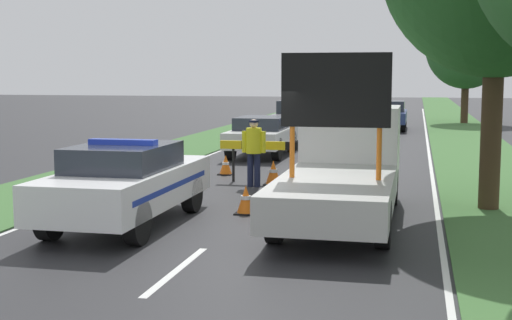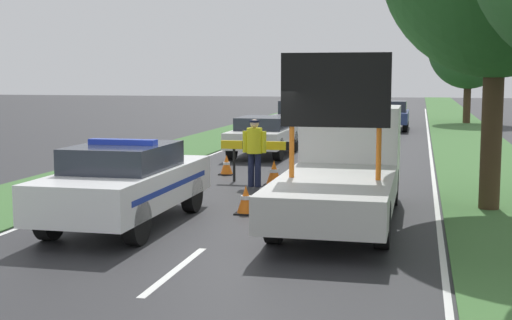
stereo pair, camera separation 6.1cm
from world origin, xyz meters
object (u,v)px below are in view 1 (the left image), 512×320
at_px(police_car, 127,182).
at_px(road_barrier, 285,148).
at_px(queued_car_van_white, 262,134).
at_px(traffic_cone_behind_barrier, 246,200).
at_px(traffic_cone_near_police, 369,171).
at_px(police_officer, 254,147).
at_px(queued_car_hatch_blue, 389,114).
at_px(traffic_cone_centre_front, 226,165).
at_px(roadside_tree_near_right, 467,47).
at_px(traffic_cone_near_truck, 273,173).
at_px(queued_car_suv_grey, 299,118).
at_px(pedestrian_civilian, 311,151).
at_px(work_truck, 344,165).

xyz_separation_m(police_car, road_barrier, (1.94, 5.76, 0.09)).
bearing_deg(road_barrier, queued_car_van_white, 105.68).
relative_size(traffic_cone_behind_barrier, queued_car_van_white, 0.13).
distance_m(traffic_cone_near_police, queued_car_van_white, 7.02).
height_order(police_officer, traffic_cone_near_police, police_officer).
bearing_deg(queued_car_hatch_blue, traffic_cone_centre_front, 78.03).
height_order(queued_car_hatch_blue, roadside_tree_near_right, roadside_tree_near_right).
bearing_deg(queued_car_hatch_blue, traffic_cone_near_police, 90.76).
relative_size(traffic_cone_near_truck, queued_car_suv_grey, 0.14).
bearing_deg(roadside_tree_near_right, queued_car_hatch_blue, -124.74).
height_order(pedestrian_civilian, traffic_cone_near_truck, pedestrian_civilian).
height_order(queued_car_van_white, roadside_tree_near_right, roadside_tree_near_right).
distance_m(queued_car_suv_grey, roadside_tree_near_right, 14.40).
bearing_deg(police_officer, road_barrier, -112.92).
bearing_deg(road_barrier, roadside_tree_near_right, 74.61).
xyz_separation_m(pedestrian_civilian, traffic_cone_behind_barrier, (-0.80, -3.55, -0.63)).
xyz_separation_m(police_officer, pedestrian_civilian, (1.44, 0.07, -0.09)).
xyz_separation_m(queued_car_suv_grey, roadside_tree_near_right, (7.80, 11.57, 3.55)).
bearing_deg(traffic_cone_behind_barrier, pedestrian_civilian, 77.29).
bearing_deg(traffic_cone_near_police, traffic_cone_centre_front, 167.79).
bearing_deg(police_car, police_officer, 73.01).
bearing_deg(police_car, pedestrian_civilian, 59.17).
xyz_separation_m(work_truck, road_barrier, (-1.92, 4.00, -0.11)).
distance_m(pedestrian_civilian, queued_car_hatch_blue, 19.80).
distance_m(police_car, traffic_cone_behind_barrier, 2.50).
xyz_separation_m(traffic_cone_near_police, queued_car_suv_grey, (-3.97, 13.10, 0.51)).
bearing_deg(pedestrian_civilian, queued_car_van_white, 97.35).
bearing_deg(police_officer, queued_car_suv_grey, -66.52).
height_order(police_officer, traffic_cone_centre_front, police_officer).
bearing_deg(pedestrian_civilian, work_truck, -85.48).
distance_m(work_truck, pedestrian_civilian, 3.51).
distance_m(road_barrier, pedestrian_civilian, 1.03).
relative_size(work_truck, queued_car_hatch_blue, 1.36).
xyz_separation_m(road_barrier, traffic_cone_centre_front, (-1.92, 1.18, -0.63)).
bearing_deg(traffic_cone_near_truck, police_officer, -134.17).
xyz_separation_m(pedestrian_civilian, traffic_cone_near_truck, (-1.02, 0.36, -0.61)).
relative_size(police_officer, queued_car_van_white, 0.38).
bearing_deg(police_car, traffic_cone_centre_front, 87.10).
relative_size(traffic_cone_near_truck, roadside_tree_near_right, 0.09).
bearing_deg(traffic_cone_near_truck, pedestrian_civilian, -19.38).
relative_size(road_barrier, police_officer, 2.05).
distance_m(road_barrier, police_officer, 1.01).
bearing_deg(road_barrier, pedestrian_civilian, -43.48).
xyz_separation_m(police_car, work_truck, (3.85, 1.76, 0.21)).
xyz_separation_m(queued_car_suv_grey, queued_car_hatch_blue, (3.72, 5.68, -0.07)).
bearing_deg(traffic_cone_centre_front, traffic_cone_near_police, -12.21).
bearing_deg(traffic_cone_near_truck, work_truck, -59.51).
bearing_deg(pedestrian_civilian, traffic_cone_near_truck, 146.13).
xyz_separation_m(traffic_cone_behind_barrier, queued_car_hatch_blue, (1.90, 23.32, 0.50)).
distance_m(road_barrier, traffic_cone_near_police, 2.22).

